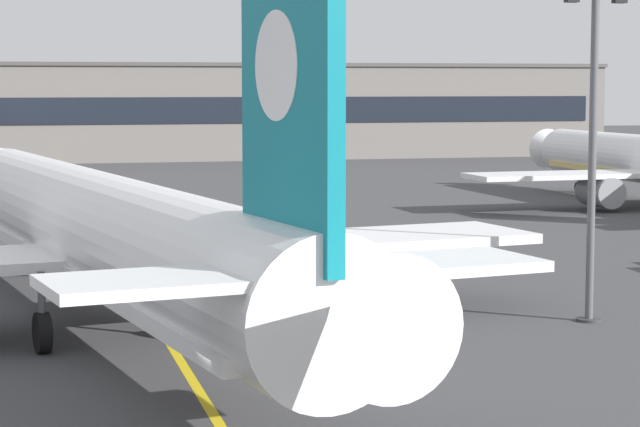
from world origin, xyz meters
The scene contains 5 objects.
taxiway_centreline centered at (0.00, 30.00, 0.00)m, with size 0.30×180.00×0.01m, color yellow.
airliner_foreground centered at (-1.93, 14.56, 3.37)m, with size 32.35×41.34×11.65m.
apron_lamp_post centered at (14.75, 13.06, 6.11)m, with size 2.24×0.90×11.63m.
safety_cone_by_nose_gear centered at (-0.07, 31.88, 0.26)m, with size 0.44×0.44×0.55m.
terminal_building centered at (2.76, 112.57, 5.27)m, with size 119.37×12.40×10.52m.
Camera 1 is at (-5.33, -27.66, 8.41)m, focal length 71.50 mm.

